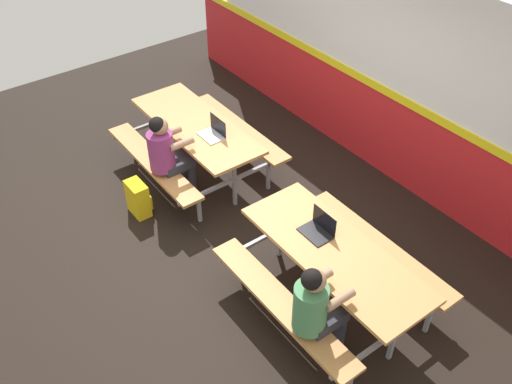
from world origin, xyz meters
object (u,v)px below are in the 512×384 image
at_px(picnic_table_left, 197,135).
at_px(backpack_dark, 139,199).
at_px(student_nearer, 167,152).
at_px(student_further, 317,307).
at_px(laptop_silver, 214,132).
at_px(laptop_dark, 319,229).
at_px(picnic_table_right, 334,263).

bearing_deg(picnic_table_left, backpack_dark, -75.42).
distance_m(student_nearer, backpack_dark, 0.66).
xyz_separation_m(student_further, laptop_silver, (-2.66, 0.72, 0.08)).
distance_m(picnic_table_left, laptop_dark, 2.37).
xyz_separation_m(picnic_table_left, backpack_dark, (0.26, -1.01, -0.36)).
height_order(picnic_table_left, picnic_table_right, same).
relative_size(picnic_table_right, backpack_dark, 4.58).
height_order(student_further, laptop_silver, student_further).
relative_size(student_nearer, laptop_dark, 3.75).
xyz_separation_m(picnic_table_left, student_nearer, (0.27, -0.56, 0.13)).
xyz_separation_m(laptop_silver, backpack_dark, (-0.09, -1.04, -0.57)).
relative_size(laptop_silver, backpack_dark, 0.73).
bearing_deg(student_nearer, laptop_dark, 12.80).
height_order(student_nearer, laptop_silver, student_nearer).
bearing_deg(backpack_dark, picnic_table_right, 20.35).
distance_m(student_further, laptop_silver, 2.76).
distance_m(picnic_table_left, picnic_table_right, 2.65).
xyz_separation_m(picnic_table_right, student_further, (0.37, -0.56, 0.13)).
bearing_deg(backpack_dark, student_further, 6.72).
bearing_deg(laptop_dark, laptop_silver, 176.64).
height_order(picnic_table_left, laptop_dark, laptop_dark).
height_order(picnic_table_right, laptop_dark, laptop_dark).
bearing_deg(picnic_table_right, student_further, -56.72).
bearing_deg(picnic_table_left, student_further, -12.78).
xyz_separation_m(student_nearer, student_further, (2.75, -0.12, 0.00)).
distance_m(picnic_table_right, laptop_silver, 2.31).
bearing_deg(student_nearer, picnic_table_left, 115.42).
relative_size(student_further, laptop_silver, 3.75).
relative_size(laptop_silver, laptop_dark, 1.00).
height_order(student_nearer, backpack_dark, student_nearer).
xyz_separation_m(student_nearer, laptop_dark, (2.09, 0.48, 0.08)).
bearing_deg(student_nearer, backpack_dark, -90.48).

